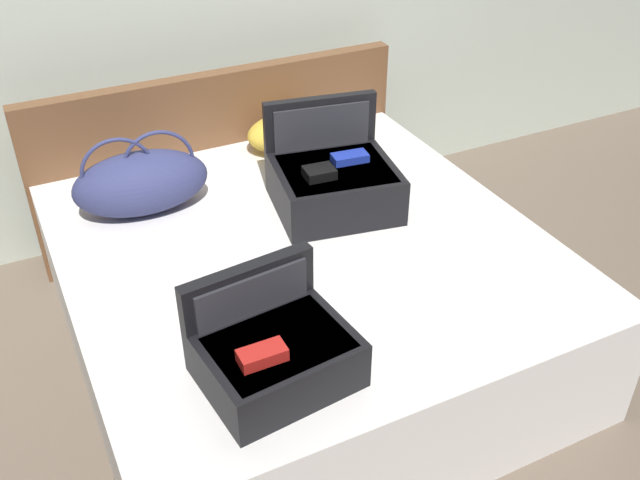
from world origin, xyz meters
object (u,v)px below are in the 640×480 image
hard_case_large (333,180)px  duffel_bag (141,182)px  pillow_near_headboard (292,132)px  hard_case_medium (274,351)px  bed (305,295)px

hard_case_large → duffel_bag: (-0.73, 0.32, 0.01)m
hard_case_large → pillow_near_headboard: hard_case_large is taller
hard_case_medium → duffel_bag: duffel_bag is taller
bed → hard_case_medium: bearing=-122.3°
hard_case_medium → bed: bearing=51.4°
hard_case_medium → duffel_bag: (-0.10, 1.14, 0.03)m
hard_case_medium → duffel_bag: 1.15m
bed → duffel_bag: size_ratio=3.28×
hard_case_medium → pillow_near_headboard: size_ratio=1.10×
bed → hard_case_medium: hard_case_medium is taller
hard_case_medium → duffel_bag: bearing=88.9°
duffel_bag → pillow_near_headboard: size_ratio=1.31×
bed → pillow_near_headboard: 0.89m
hard_case_large → hard_case_medium: (-0.63, -0.82, -0.02)m
hard_case_large → duffel_bag: 0.80m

